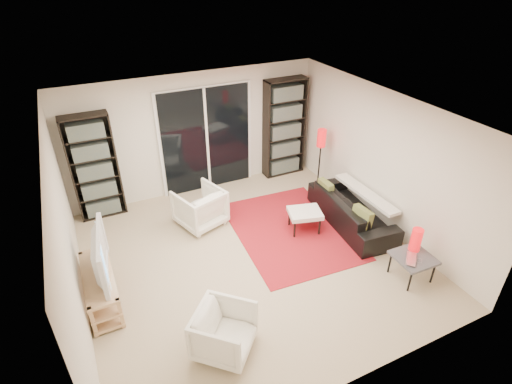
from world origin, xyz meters
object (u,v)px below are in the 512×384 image
Objects in this scene: armchair_back at (200,207)px; bookshelf_right at (284,128)px; tv_stand at (101,287)px; side_table at (413,259)px; floor_lamp at (321,145)px; sofa at (352,210)px; bookshelf_left at (94,168)px; ottoman at (305,214)px; armchair_front at (224,332)px.

bookshelf_right is at bearing -172.79° from armchair_back.
tv_stand is 1.61× the size of armchair_back.
side_table is (2.39, -2.71, 0.01)m from armchair_back.
bookshelf_right reaches higher than tv_stand.
armchair_back is 0.59× the size of floor_lamp.
sofa is 1.55m from side_table.
bookshelf_left is 1.00× the size of sofa.
bookshelf_right is at bearing 91.19° from side_table.
armchair_back is (-2.31, -1.10, -0.70)m from bookshelf_right.
armchair_front is at bearing -142.08° from ottoman.
floor_lamp is (4.48, 1.39, 0.72)m from tv_stand.
ottoman is at bearing -33.70° from bookshelf_left.
ottoman is (3.12, -2.08, -0.63)m from bookshelf_left.
ottoman is at bearing -109.32° from bookshelf_right.
armchair_back reaches higher than sofa.
side_table is at bearing -176.67° from sofa.
bookshelf_left is 2.44m from tv_stand.
armchair_back reaches higher than side_table.
floor_lamp is (3.24, 2.87, 0.67)m from armchair_front.
tv_stand is at bearing -151.02° from bookshelf_right.
side_table is at bearing -19.44° from tv_stand.
bookshelf_right is 2.73× the size of armchair_back.
ottoman and side_table have the same top height.
floor_lamp is at bearing 165.64° from armchair_back.
floor_lamp is at bearing 85.37° from side_table.
floor_lamp is at bearing 48.01° from ottoman.
side_table is at bearing -44.12° from bookshelf_left.
ottoman is (-0.87, 0.18, 0.06)m from sofa.
bookshelf_left is at bearing 57.01° from armchair_front.
armchair_front is 1.04× the size of ottoman.
armchair_back reaches higher than armchair_front.
armchair_front is (0.93, -3.79, -0.66)m from bookshelf_left.
bookshelf_right reaches higher than side_table.
ottoman is at bearing 129.96° from armchair_back.
armchair_front is 4.38m from floor_lamp.
armchair_back is 1.17× the size of ottoman.
side_table is (0.08, -3.81, -0.69)m from bookshelf_right.
side_table is at bearing -64.93° from ottoman.
armchair_back is at bearing 131.41° from side_table.
side_table is (-0.06, -1.55, 0.07)m from sofa.
bookshelf_right is 1.61× the size of floor_lamp.
side_table is (3.00, -0.02, 0.05)m from armchair_front.
side_table is (3.93, -3.81, -0.61)m from bookshelf_left.
tv_stand is 0.95× the size of floor_lamp.
armchair_back is 1.36× the size of side_table.
armchair_front is (-2.92, -3.79, -0.74)m from bookshelf_right.
armchair_front is 3.00m from side_table.
armchair_back is (-2.45, 1.17, 0.06)m from sofa.
armchair_front is at bearing -76.28° from bookshelf_left.
armchair_front is at bearing 179.64° from side_table.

